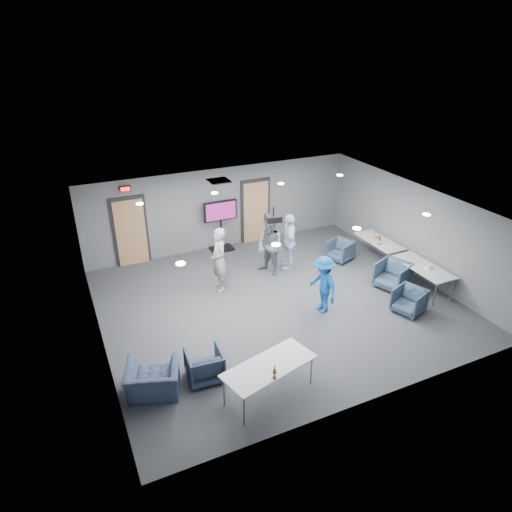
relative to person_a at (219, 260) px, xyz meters
name	(u,v)px	position (x,y,z in m)	size (l,w,h in m)	color
floor	(277,303)	(1.13, -1.33, -0.92)	(9.00, 9.00, 0.00)	#383A3F
ceiling	(279,208)	(1.13, -1.33, 1.78)	(9.00, 9.00, 0.00)	white
wall_back	(222,208)	(1.13, 2.67, 0.43)	(9.00, 0.02, 2.70)	slate
wall_front	(376,346)	(1.13, -5.33, 0.43)	(9.00, 0.02, 2.70)	slate
wall_left	(96,296)	(-3.37, -1.33, 0.43)	(0.02, 8.00, 2.70)	slate
wall_right	(414,229)	(5.63, -1.33, 0.43)	(0.02, 8.00, 2.70)	slate
door_left	(131,232)	(-1.87, 2.62, 0.15)	(1.06, 0.17, 2.24)	black
door_right	(256,211)	(2.33, 2.62, 0.15)	(1.06, 0.17, 2.24)	black
exit_sign	(125,189)	(-1.87, 2.60, 1.53)	(0.32, 0.08, 0.16)	black
hvac_diffuser	(219,181)	(0.63, 1.47, 1.76)	(0.60, 0.60, 0.03)	black
downlights	(279,209)	(1.13, -1.33, 1.76)	(6.18, 3.78, 0.02)	white
person_a	(219,260)	(0.00, 0.00, 0.00)	(0.67, 0.44, 1.85)	#969996
person_b	(270,247)	(1.70, 0.25, -0.04)	(0.86, 0.67, 1.77)	slate
person_c	(289,242)	(2.36, 0.30, -0.04)	(1.04, 0.43, 1.78)	silver
person_d	(323,285)	(2.02, -2.15, -0.15)	(1.01, 0.58, 1.56)	#18519D
chair_right_a	(340,251)	(4.11, 0.11, -0.59)	(0.70, 0.72, 0.66)	#334558
chair_right_b	(393,275)	(4.48, -1.96, -0.54)	(0.83, 0.85, 0.77)	#374D5F
chair_right_c	(409,301)	(4.03, -3.15, -0.59)	(0.71, 0.73, 0.67)	#34465A
chair_front_a	(204,365)	(-1.60, -3.33, -0.58)	(0.73, 0.75, 0.68)	#34425A
chair_front_b	(153,380)	(-2.67, -3.33, -0.58)	(1.04, 0.91, 0.68)	#3E4A6B
table_right_a	(379,242)	(5.13, -0.49, -0.24)	(0.71, 1.70, 0.73)	#B6B9BB
table_right_b	(423,268)	(5.13, -2.39, -0.24)	(0.76, 1.83, 0.73)	#B6B9BB
table_front_left	(269,367)	(-0.59, -4.33, -0.24)	(2.04, 1.24, 0.73)	#B6B9BB
bottle_front	(274,374)	(-0.66, -4.70, -0.09)	(0.07, 0.07, 0.28)	#4F320D
bottle_right	(379,241)	(4.93, -0.72, -0.09)	(0.08, 0.08, 0.29)	#4F320D
snack_box	(377,237)	(5.18, -0.29, -0.18)	(0.16, 0.11, 0.04)	#D14034
wrapper	(428,267)	(5.18, -2.50, -0.17)	(0.23, 0.16, 0.05)	white
tv_stand	(221,223)	(0.98, 2.42, 0.04)	(1.11, 0.53, 1.70)	black
projector	(273,218)	(1.06, -1.18, 1.48)	(0.43, 0.40, 0.37)	black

